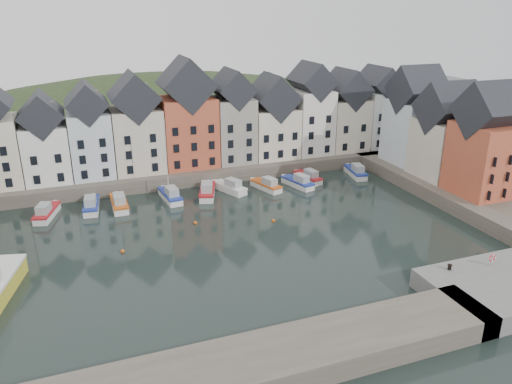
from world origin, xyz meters
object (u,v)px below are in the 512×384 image
boat_d (170,195)px  mooring_bollard (450,267)px  boat_a (46,213)px  life_ring_post (492,258)px

boat_d → mooring_bollard: bearing=-63.3°
boat_a → boat_d: boat_d is taller
boat_a → mooring_bollard: (39.05, -33.68, 1.58)m
boat_a → mooring_bollard: bearing=-24.2°
boat_a → boat_d: size_ratio=0.53×
mooring_bollard → life_ring_post: 4.72m
boat_d → life_ring_post: 43.92m
boat_d → life_ring_post: size_ratio=9.60×
boat_a → life_ring_post: bearing=-21.7°
boat_d → mooring_bollard: size_ratio=22.29×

